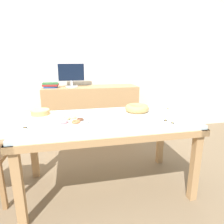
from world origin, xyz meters
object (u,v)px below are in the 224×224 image
Objects in this scene: tealight_near_front at (173,124)px; tealight_right_edge at (25,128)px; pastry_platter at (71,121)px; cake_chocolate_round at (40,113)px; book_stack at (51,85)px; plate_stack at (105,116)px; tealight_centre at (166,121)px; cake_golden_bundt at (137,109)px; tealight_left_edge at (168,109)px; computer_monitor at (71,75)px.

tealight_near_front is 1.27m from tealight_right_edge.
pastry_platter is at bearing 16.83° from tealight_right_edge.
tealight_right_edge is (-1.26, 0.15, 0.00)m from tealight_near_front.
pastry_platter is at bearing -43.44° from cake_chocolate_round.
plate_stack is (0.61, -1.40, -0.15)m from book_stack.
tealight_near_front is at bearing -72.37° from tealight_centre.
plate_stack is at bearing -19.91° from cake_chocolate_round.
book_stack reaches higher than cake_chocolate_round.
tealight_centre is (0.15, -0.37, -0.03)m from cake_golden_bundt.
tealight_left_edge is at bearing 11.61° from pastry_platter.
pastry_platter is at bearing 163.31° from tealight_near_front.
tealight_right_edge is (-1.47, -0.34, 0.00)m from tealight_left_edge.
tealight_near_front is (-0.21, -0.49, 0.00)m from tealight_left_edge.
tealight_left_edge is at bearing -49.82° from computer_monitor.
tealight_right_edge is 1.24m from tealight_centre.
tealight_right_edge is (-0.10, -1.58, -0.16)m from book_stack.
tealight_near_front is (0.56, -0.33, -0.01)m from plate_stack.
plate_stack is 0.73m from tealight_right_edge.
tealight_near_front is (0.84, -1.72, -0.31)m from computer_monitor.
book_stack is 1.50m from pastry_platter.
tealight_left_edge is at bearing -42.08° from book_stack.
cake_golden_bundt reaches higher than pastry_platter.
cake_golden_bundt reaches higher than cake_chocolate_round.
pastry_platter is at bearing -168.39° from tealight_left_edge.
pastry_platter reaches higher than tealight_centre.
cake_chocolate_round is at bearing 160.09° from plate_stack.
cake_chocolate_round is 0.42m from pastry_platter.
cake_golden_bundt reaches higher than tealight_near_front.
plate_stack is at bearing 155.33° from tealight_centre.
cake_golden_bundt is 6.75× the size of tealight_right_edge.
tealight_left_edge is at bearing 12.99° from tealight_right_edge.
tealight_right_edge is at bearing -105.09° from computer_monitor.
pastry_platter is 0.87m from tealight_centre.
computer_monitor is 10.60× the size of tealight_left_edge.
book_stack is 1.59m from tealight_right_edge.
tealight_near_front is 1.00× the size of tealight_centre.
pastry_platter reaches higher than tealight_near_front.
tealight_left_edge is at bearing 60.19° from tealight_centre.
book_stack is at bearing 88.79° from cake_chocolate_round.
plate_stack is 5.25× the size of tealight_right_edge.
cake_chocolate_round is 1.25m from tealight_centre.
tealight_near_front is 1.00× the size of tealight_right_edge.
tealight_centre is (-0.03, 0.08, 0.00)m from tealight_near_front.
pastry_platter is (0.28, -1.46, -0.16)m from book_stack.
book_stack reaches higher than tealight_right_edge.
cake_chocolate_round is 7.69× the size of tealight_near_front.
tealight_right_edge is at bearing 173.25° from tealight_near_front.
computer_monitor reaches higher than cake_golden_bundt.
tealight_centre is (1.24, -0.07, 0.00)m from tealight_right_edge.
cake_golden_bundt reaches higher than plate_stack.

